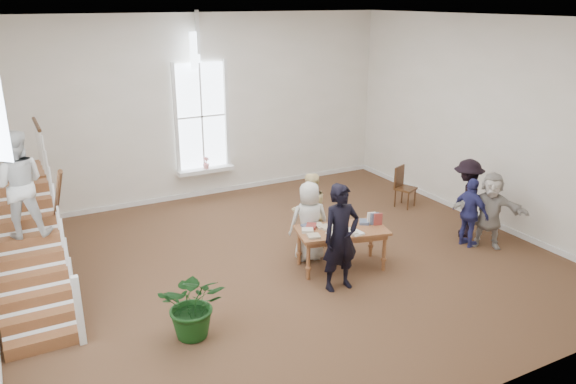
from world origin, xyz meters
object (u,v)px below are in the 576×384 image
elderly_woman (309,221)px  floor_plant (194,304)px  person_yellow (310,210)px  woman_cluster_b (466,198)px  library_table (340,233)px  side_chair (403,184)px  police_officer (341,238)px  woman_cluster_c (490,210)px  woman_cluster_a (470,213)px

elderly_woman → floor_plant: elderly_woman is taller
person_yellow → floor_plant: size_ratio=1.44×
elderly_woman → woman_cluster_b: size_ratio=0.93×
library_table → side_chair: (3.14, 2.08, -0.14)m
woman_cluster_b → floor_plant: 6.40m
elderly_woman → side_chair: (3.47, 1.49, -0.23)m
woman_cluster_b → side_chair: woman_cluster_b is taller
police_officer → elderly_woman: size_ratio=1.22×
woman_cluster_c → person_yellow: bearing=-162.5°
person_yellow → woman_cluster_b: 3.37m
woman_cluster_a → woman_cluster_b: bearing=-43.0°
woman_cluster_a → woman_cluster_c: 0.38m
woman_cluster_c → elderly_woman: bearing=-153.4°
floor_plant → side_chair: (6.29, 2.98, 0.01)m
woman_cluster_b → floor_plant: bearing=-38.4°
library_table → police_officer: size_ratio=0.95×
elderly_woman → side_chair: size_ratio=1.58×
elderly_woman → person_yellow: (0.30, 0.50, 0.00)m
woman_cluster_a → elderly_woman: bearing=65.3°
police_officer → floor_plant: size_ratio=1.76×
woman_cluster_c → side_chair: bearing=136.0°
person_yellow → woman_cluster_a: size_ratio=1.09×
woman_cluster_b → library_table: bearing=-45.9°
woman_cluster_b → side_chair: 2.05m
woman_cluster_a → woman_cluster_c: size_ratio=0.92×
woman_cluster_b → side_chair: size_ratio=1.69×
side_chair → elderly_woman: bearing=-180.0°
elderly_woman → side_chair: bearing=-143.2°
woman_cluster_b → woman_cluster_c: woman_cluster_b is taller
floor_plant → elderly_woman: bearing=27.9°
police_officer → side_chair: size_ratio=1.93×
woman_cluster_a → side_chair: woman_cluster_a is taller
library_table → person_yellow: person_yellow is taller
person_yellow → side_chair: size_ratio=1.58×
elderly_woman → floor_plant: (-2.82, -1.49, -0.24)m
woman_cluster_a → woman_cluster_b: woman_cluster_b is taller
woman_cluster_b → woman_cluster_c: bearing=43.1°
library_table → woman_cluster_c: 3.23m
floor_plant → side_chair: bearing=25.3°
police_officer → side_chair: 4.52m
police_officer → woman_cluster_a: 3.30m
woman_cluster_c → floor_plant: bearing=-131.9°
elderly_woman → woman_cluster_b: (3.50, -0.54, 0.06)m
police_officer → woman_cluster_b: 3.68m
woman_cluster_c → side_chair: 2.69m
library_table → person_yellow: (-0.03, 1.09, 0.09)m
woman_cluster_b → side_chair: (-0.03, 2.03, -0.28)m
elderly_woman → floor_plant: size_ratio=1.44×
woman_cluster_b → woman_cluster_a: bearing=7.6°
elderly_woman → woman_cluster_a: 3.33m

